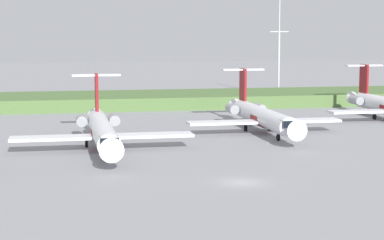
{
  "coord_description": "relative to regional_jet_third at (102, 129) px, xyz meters",
  "views": [
    {
      "loc": [
        -17.87,
        -64.58,
        14.83
      ],
      "look_at": [
        0.0,
        25.9,
        3.0
      ],
      "focal_mm": 64.22,
      "sensor_mm": 36.0,
      "label": 1
    }
  ],
  "objects": [
    {
      "name": "antenna_mast",
      "position": [
        44.29,
        62.75,
        6.96
      ],
      "size": [
        4.4,
        0.5,
        22.88
      ],
      "color": "#B2B2B7",
      "rests_on": "ground"
    },
    {
      "name": "regional_jet_fourth",
      "position": [
        24.22,
        10.09,
        0.0
      ],
      "size": [
        22.81,
        31.0,
        9.0
      ],
      "color": "silver",
      "rests_on": "ground"
    },
    {
      "name": "regional_jet_third",
      "position": [
        0.0,
        0.0,
        0.0
      ],
      "size": [
        22.81,
        31.0,
        9.0
      ],
      "color": "silver",
      "rests_on": "ground"
    },
    {
      "name": "ground_plane",
      "position": [
        12.39,
        7.49,
        -2.54
      ],
      "size": [
        500.0,
        500.0,
        0.0
      ],
      "primitive_type": "plane",
      "color": "gray"
    },
    {
      "name": "grass_berm",
      "position": [
        12.39,
        50.32,
        -1.31
      ],
      "size": [
        320.0,
        20.0,
        2.46
      ],
      "primitive_type": "cube",
      "color": "#4C6B38",
      "rests_on": "ground"
    }
  ]
}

